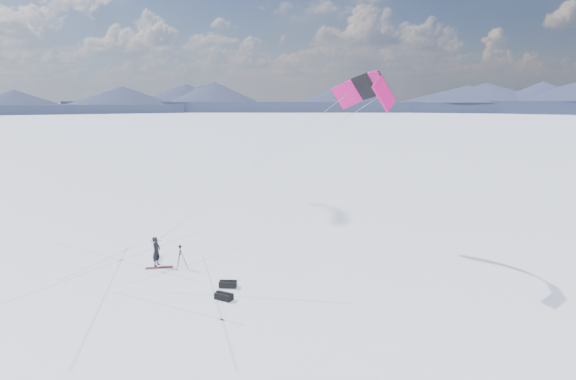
{
  "coord_description": "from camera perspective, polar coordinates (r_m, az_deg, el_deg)",
  "views": [
    {
      "loc": [
        3.45,
        -22.51,
        8.79
      ],
      "look_at": [
        5.39,
        3.22,
        3.87
      ],
      "focal_mm": 30.0,
      "sensor_mm": 36.0,
      "label": 1
    }
  ],
  "objects": [
    {
      "name": "snowkiter",
      "position": [
        26.93,
        -15.25,
        -8.64
      ],
      "size": [
        0.53,
        0.66,
        1.59
      ],
      "primitive_type": "imported",
      "rotation": [
        0.0,
        0.0,
        1.28
      ],
      "color": "black",
      "rests_on": "ground"
    },
    {
      "name": "gear_bag_b",
      "position": [
        22.02,
        -7.61,
        -12.37
      ],
      "size": [
        0.89,
        0.76,
        0.37
      ],
      "rotation": [
        0.0,
        0.0,
        -0.57
      ],
      "color": "black",
      "rests_on": "ground"
    },
    {
      "name": "ground",
      "position": [
        24.41,
        -12.35,
        -10.56
      ],
      "size": [
        1800.0,
        1800.0,
        0.0
      ],
      "primitive_type": "plane",
      "color": "white"
    },
    {
      "name": "gear_bag_a",
      "position": [
        23.33,
        -7.13,
        -10.99
      ],
      "size": [
        0.86,
        0.5,
        0.36
      ],
      "rotation": [
        0.0,
        0.0,
        -0.15
      ],
      "color": "black",
      "rests_on": "ground"
    },
    {
      "name": "horizon_hills",
      "position": [
        23.36,
        -12.7,
        -2.3
      ],
      "size": [
        704.0,
        705.94,
        8.79
      ],
      "color": "#20293E",
      "rests_on": "ground"
    },
    {
      "name": "tripod",
      "position": [
        25.97,
        -12.64,
        -7.35
      ],
      "size": [
        0.58,
        0.66,
        1.26
      ],
      "rotation": [
        0.0,
        0.0,
        -0.01
      ],
      "color": "black",
      "rests_on": "ground"
    },
    {
      "name": "snow_tracks",
      "position": [
        23.88,
        -13.56,
        -11.1
      ],
      "size": [
        17.62,
        14.39,
        0.01
      ],
      "color": "#A9B9DB",
      "rests_on": "ground"
    },
    {
      "name": "power_kite",
      "position": [
        27.25,
        9.73,
        11.67
      ],
      "size": [
        12.99,
        6.87,
        8.91
      ],
      "color": "#C20F63",
      "rests_on": "ground"
    },
    {
      "name": "snowboard",
      "position": [
        26.54,
        -15.02,
        -8.88
      ],
      "size": [
        1.43,
        0.42,
        0.04
      ],
      "primitive_type": "cube",
      "rotation": [
        0.0,
        0.0,
        0.12
      ],
      "color": "maroon",
      "rests_on": "ground"
    }
  ]
}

